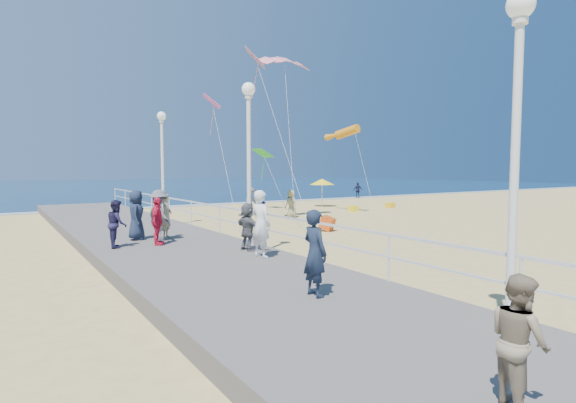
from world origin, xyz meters
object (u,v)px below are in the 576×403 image
beach_chair_left (353,209)px  spectator_4 (136,215)px  spectator_0 (315,253)px  beach_chair_right (390,205)px  lamp_post_near (516,123)px  spectator_2 (160,215)px  toddler_held (263,214)px  spectator_5 (248,227)px  beach_walker_a (251,200)px  box_kite (327,225)px  lamp_post_far (162,154)px  spectator_7 (117,224)px  beach_umbrella (322,182)px  beach_walker_b (358,190)px  spectator_3 (157,221)px  lamp_post_mid (249,146)px  spectator_1 (519,341)px  woman_holding_toddler (261,224)px  beach_walker_c (291,204)px  spectator_6 (166,216)px

beach_chair_left → spectator_4: bearing=-157.2°
spectator_0 → beach_chair_right: size_ratio=3.14×
lamp_post_near → spectator_2: (-2.26, 11.38, -2.36)m
spectator_4 → toddler_held: bearing=-135.7°
spectator_5 → beach_walker_a: size_ratio=0.87×
spectator_4 → spectator_5: (2.32, -4.00, -0.14)m
box_kite → lamp_post_far: bearing=107.1°
spectator_2 → box_kite: size_ratio=2.99×
spectator_7 → beach_chair_left: bearing=-54.5°
spectator_5 → beach_umbrella: bearing=-49.6°
spectator_0 → spectator_4: spectator_4 is taller
beach_walker_b → beach_chair_right: beach_walker_b is taller
spectator_3 → spectator_0: bearing=-143.7°
lamp_post_mid → spectator_1: size_ratio=3.71×
woman_holding_toddler → toddler_held: size_ratio=2.55×
spectator_0 → spectator_4: size_ratio=0.98×
beach_walker_b → beach_walker_c: beach_walker_c is taller
spectator_0 → beach_umbrella: bearing=-38.6°
spectator_2 → beach_walker_a: (9.39, 10.63, -0.45)m
lamp_post_mid → beach_walker_c: 12.22m
beach_walker_c → spectator_4: bearing=-77.5°
spectator_2 → toddler_held: bearing=-173.1°
beach_umbrella → spectator_4: bearing=-146.8°
lamp_post_mid → spectator_2: bearing=133.5°
spectator_4 → spectator_7: spectator_4 is taller
lamp_post_near → spectator_5: bearing=93.7°
spectator_0 → spectator_1: size_ratio=1.20×
toddler_held → spectator_7: (-3.18, 3.82, -0.46)m
lamp_post_mid → beach_walker_a: size_ratio=3.13×
lamp_post_near → spectator_7: bearing=109.2°
woman_holding_toddler → spectator_5: size_ratio=1.30×
beach_chair_left → spectator_5: bearing=-142.1°
lamp_post_mid → lamp_post_far: 9.00m
spectator_7 → beach_umbrella: bearing=-45.1°
spectator_6 → beach_umbrella: beach_umbrella is taller
woman_holding_toddler → spectator_1: (-1.71, -8.47, -0.24)m
spectator_2 → box_kite: spectator_2 is taller
lamp_post_far → beach_umbrella: bearing=20.1°
beach_chair_left → spectator_7: bearing=-154.9°
lamp_post_mid → box_kite: size_ratio=8.87×
lamp_post_far → spectator_3: 8.22m
woman_holding_toddler → spectator_4: woman_holding_toddler is taller
spectator_2 → spectator_5: (1.73, -3.25, -0.16)m
lamp_post_near → box_kite: 14.07m
spectator_6 → beach_walker_c: spectator_6 is taller
toddler_held → spectator_3: size_ratio=0.47×
beach_chair_right → spectator_1: bearing=-133.5°
spectator_5 → beach_chair_right: 21.34m
spectator_1 → spectator_7: 12.50m
spectator_1 → woman_holding_toddler: bearing=15.9°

